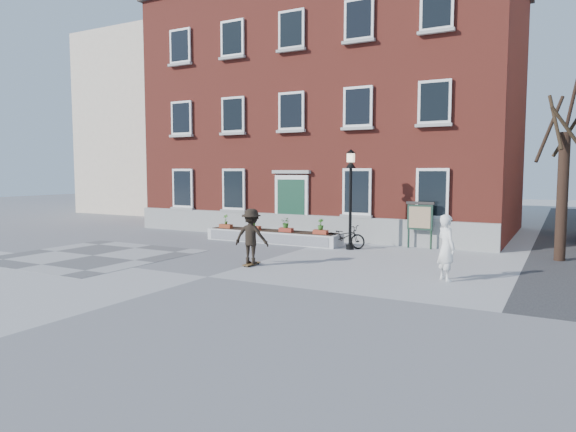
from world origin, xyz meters
The scene contains 11 objects.
ground centered at (0.00, 0.00, 0.00)m, with size 100.00×100.00×0.00m, color #969799.
checker_patch centered at (-6.00, 1.00, 0.01)m, with size 6.00×6.00×0.01m, color #515153.
distant_building centered at (-18.00, 20.00, 6.50)m, with size 10.00×12.00×13.00m, color beige.
bicycle centered at (1.34, 7.20, 0.46)m, with size 0.61×1.76×0.93m, color black.
bystander centered at (6.22, 2.82, 0.94)m, with size 0.68×0.45×1.87m, color white.
brick_building centered at (-2.00, 13.98, 6.30)m, with size 18.40×10.85×12.60m.
planter_assembly centered at (-1.99, 7.18, 0.31)m, with size 6.20×1.12×1.15m.
bare_tree centered at (9.01, 8.01, 2.79)m, with size 1.83×1.83×6.16m.
lamp_post centered at (1.69, 6.92, 2.54)m, with size 0.40×0.40×3.93m.
notice_board centered at (4.04, 8.49, 1.26)m, with size 1.10×0.16×1.87m.
skateboarder centered at (0.16, 2.13, 0.97)m, with size 1.25×0.84×1.87m.
Camera 1 is at (9.15, -11.85, 3.09)m, focal length 32.00 mm.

